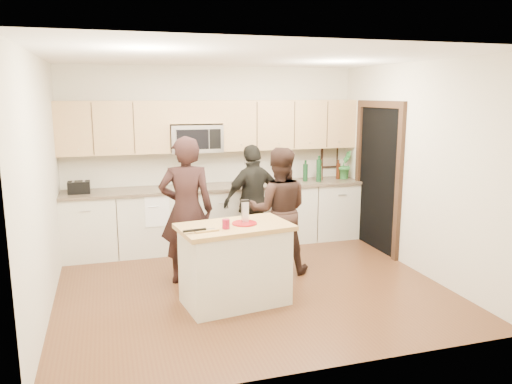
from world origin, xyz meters
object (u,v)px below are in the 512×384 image
object	(u,v)px
woman_center	(279,211)
toaster	(79,187)
woman_right	(253,201)
island	(235,264)
woman_left	(187,210)

from	to	relation	value
woman_center	toaster	bearing A→B (deg)	-9.99
toaster	woman_center	world-z (taller)	woman_center
toaster	woman_right	bearing A→B (deg)	-12.88
woman_right	woman_center	bearing A→B (deg)	84.16
island	woman_center	xyz separation A→B (m)	(0.80, 0.83, 0.36)
toaster	woman_left	world-z (taller)	woman_left
toaster	woman_center	xyz separation A→B (m)	(2.48, -1.29, -0.21)
woman_right	island	bearing A→B (deg)	52.02
woman_right	toaster	bearing A→B (deg)	-27.58
island	woman_center	size ratio (longest dim) A/B	0.79
island	toaster	world-z (taller)	toaster
island	woman_left	world-z (taller)	woman_left
island	woman_center	distance (m)	1.21
toaster	island	bearing A→B (deg)	-51.68
island	toaster	size ratio (longest dim) A/B	4.40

